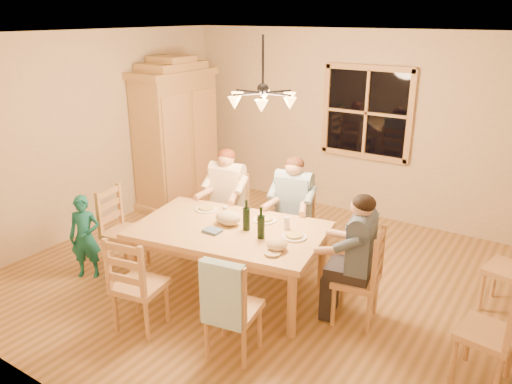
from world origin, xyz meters
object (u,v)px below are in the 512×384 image
Objects in this scene: adult_plaid_man at (293,197)px; chair_far_right at (292,239)px; wine_bottle_a at (246,215)px; wine_bottle_b at (261,223)px; adult_slate_man at (359,243)px; chair_near_right at (233,323)px; armoire at (177,139)px; chair_near_left at (141,299)px; dining_table at (229,236)px; chair_spare_back at (507,283)px; chair_end_left at (126,244)px; adult_woman at (227,188)px; chair_spare_front at (484,349)px; chandelier at (263,98)px; child at (85,237)px; chair_far_left at (228,227)px; chair_end_right at (355,293)px.

chair_far_right is at bearing -9.69° from adult_plaid_man.
wine_bottle_a is 0.25m from wine_bottle_b.
chair_far_right is 1.13× the size of adult_slate_man.
adult_slate_man is (0.71, 1.07, 0.54)m from chair_near_right.
chair_near_left is at bearing -54.80° from armoire.
adult_slate_man is (1.36, 0.23, 0.18)m from dining_table.
dining_table is at bearing 126.84° from chair_spare_back.
chair_near_left is at bearing 43.26° from chair_end_left.
adult_woman reaches higher than chair_spare_front.
adult_plaid_man is 2.61m from chair_spare_front.
chair_end_left is (-1.48, -0.68, -1.77)m from chandelier.
wine_bottle_b is 2.13m from child.
chair_far_left is 2.16m from adult_slate_man.
chair_near_left and chair_end_right have the same top height.
child is (-2.00, -0.59, -0.43)m from wine_bottle_b.
adult_slate_man is 1.36m from chair_spare_front.
chandelier is 0.33× the size of armoire.
chair_spare_front is (3.22, -0.85, -0.54)m from adult_woman.
adult_plaid_man is at bearing 74.40° from chair_spare_front.
chandelier is at bearing 70.20° from adult_slate_man.
chair_near_left is 1.00× the size of chair_spare_back.
chair_spare_back is (1.22, 1.01, 0.00)m from chair_end_right.
chair_near_left and chair_spare_back have the same top height.
chair_far_left is 1.74m from child.
chair_far_left is 1.30m from wine_bottle_a.
chair_end_right is at bearing 46.74° from chair_near_right.
chair_spare_back is at bearing -59.99° from chair_end_right.
adult_slate_man reaches higher than wine_bottle_b.
chair_end_right is at bearing -22.95° from armoire.
adult_woman is at bearing 117.90° from chair_near_right.
adult_woman is at bearing 136.74° from chair_end_left.
chandelier reaches higher than chair_near_right.
chandelier reaches higher than dining_table.
chair_end_right is 1.13× the size of adult_plaid_man.
chair_spare_front is at bearing 9.20° from chair_near_left.
dining_table is at bearing 67.62° from chair_far_right.
child is at bearing 153.16° from chair_near_left.
chair_end_right is at bearing 153.43° from adult_woman.
chair_far_left is at bearing 108.23° from chair_spare_back.
chair_end_left is at bearing 133.26° from chair_near_left.
chair_far_left is at bearing 82.60° from chair_spare_front.
chair_far_left is at bearing 136.66° from wine_bottle_a.
adult_plaid_man is (0.87, 0.15, 0.00)m from adult_woman.
chair_spare_front is at bearing 83.52° from chair_end_left.
child is (-0.23, -0.39, 0.19)m from chair_end_left.
chandelier is 2.17m from chair_end_right.
chair_spare_front is at bearing -1.68° from wine_bottle_a.
chair_far_left is 1.00× the size of chair_far_right.
chandelier reaches higher than chair_spare_front.
chair_spare_front is (1.22, -0.24, 0.00)m from chair_end_right.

